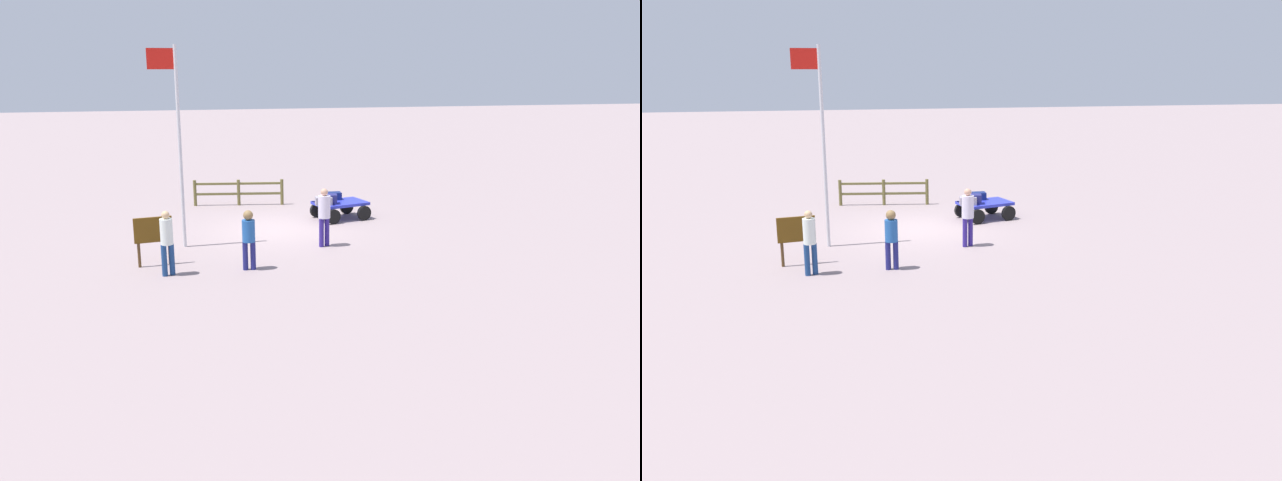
{
  "view_description": "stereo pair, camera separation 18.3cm",
  "coord_description": "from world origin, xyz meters",
  "views": [
    {
      "loc": [
        3.25,
        20.94,
        5.2
      ],
      "look_at": [
        -0.13,
        6.0,
        1.15
      ],
      "focal_mm": 37.48,
      "sensor_mm": 36.0,
      "label": 1
    },
    {
      "loc": [
        3.07,
        20.98,
        5.2
      ],
      "look_at": [
        -0.13,
        6.0,
        1.15
      ],
      "focal_mm": 37.48,
      "sensor_mm": 36.0,
      "label": 2
    }
  ],
  "objects": [
    {
      "name": "worker_trailing",
      "position": [
        1.37,
        4.26,
        0.93
      ],
      "size": [
        0.36,
        0.36,
        1.59
      ],
      "color": "navy",
      "rests_on": "ground"
    },
    {
      "name": "signboard",
      "position": [
        3.78,
        3.34,
        0.87
      ],
      "size": [
        0.99,
        0.21,
        1.32
      ],
      "color": "#4C3319",
      "rests_on": "ground"
    },
    {
      "name": "suitcase_dark",
      "position": [
        -2.32,
        -1.4,
        0.73
      ],
      "size": [
        0.46,
        0.39,
        0.26
      ],
      "color": "navy",
      "rests_on": "luggage_cart"
    },
    {
      "name": "wooden_fence",
      "position": [
        0.76,
        -4.08,
        0.56
      ],
      "size": [
        3.37,
        0.62,
        0.98
      ],
      "color": "brown",
      "rests_on": "ground"
    },
    {
      "name": "suitcase_grey",
      "position": [
        -1.75,
        -0.6,
        0.74
      ],
      "size": [
        0.59,
        0.43,
        0.27
      ],
      "color": "gray",
      "rests_on": "luggage_cart"
    },
    {
      "name": "worker_lead",
      "position": [
        -1.07,
        2.43,
        1.02
      ],
      "size": [
        0.47,
        0.47,
        1.73
      ],
      "color": "navy",
      "rests_on": "ground"
    },
    {
      "name": "worker_supervisor",
      "position": [
        3.43,
        4.29,
        0.95
      ],
      "size": [
        0.4,
        0.4,
        1.68
      ],
      "color": "navy",
      "rests_on": "ground"
    },
    {
      "name": "flagpole",
      "position": [
        3.02,
        1.58,
        3.3
      ],
      "size": [
        0.82,
        0.1,
        5.73
      ],
      "color": "silver",
      "rests_on": "ground"
    },
    {
      "name": "ground_plane",
      "position": [
        0.0,
        0.0,
        0.0
      ],
      "size": [
        120.0,
        120.0,
        0.0
      ],
      "primitive_type": "plane",
      "color": "gray"
    },
    {
      "name": "suitcase_maroon",
      "position": [
        -2.0,
        -0.73,
        0.76
      ],
      "size": [
        0.53,
        0.46,
        0.32
      ],
      "color": "navy",
      "rests_on": "luggage_cart"
    },
    {
      "name": "luggage_cart",
      "position": [
        -2.41,
        -0.98,
        0.44
      ],
      "size": [
        2.0,
        1.72,
        0.6
      ],
      "color": "#2B34BF",
      "rests_on": "ground"
    }
  ]
}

